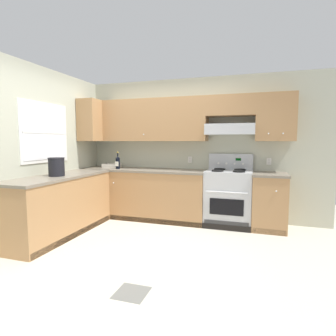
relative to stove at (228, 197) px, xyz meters
The scene contains 10 objects.
ground_plane 1.76m from the stove, 132.28° to the right, with size 7.04×7.04×0.00m, color beige.
floor_accent_tile 2.56m from the stove, 104.99° to the right, with size 0.30×0.30×0.01m, color slate.
wall_back 1.28m from the stove, 159.81° to the left, with size 4.68×0.57×2.55m.
wall_left 3.04m from the stove, 159.40° to the right, with size 0.47×4.00×2.55m.
counter_back_run 1.12m from the stove, behind, with size 3.60×0.65×0.91m.
counter_left_run 2.69m from the stove, 152.15° to the right, with size 0.63×1.91×0.91m.
stove is the anchor object (origin of this frame).
wine_bottle 2.09m from the stove, behind, with size 0.08×0.08×0.32m.
bowl 2.30m from the stove, behind, with size 0.30×0.25×0.07m.
bucket 2.77m from the stove, 150.54° to the right, with size 0.24×0.24×0.27m.
Camera 1 is at (1.57, -3.45, 1.43)m, focal length 29.79 mm.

